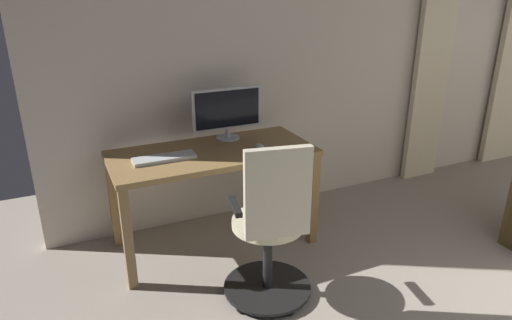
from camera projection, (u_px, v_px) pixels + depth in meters
The scene contains 7 objects.
back_room_partition at pixel (391, 37), 4.16m from camera, with size 6.22×0.10×2.80m, color beige.
curtain_right_panel at pixel (433, 63), 4.32m from camera, with size 0.40×0.06×2.30m, color beige.
desk at pixel (213, 164), 3.27m from camera, with size 1.44×0.66×0.75m.
office_chair at pixel (271, 232), 2.71m from camera, with size 0.56×0.56×1.06m.
computer_monitor at pixel (227, 111), 3.42m from camera, with size 0.55×0.18×0.39m.
computer_keyboard at pixel (164, 158), 3.07m from camera, with size 0.42×0.13×0.02m, color #B7BCC1.
computer_mouse at pixel (259, 147), 3.27m from camera, with size 0.06×0.10×0.04m, color #B7BCC1.
Camera 1 is at (2.91, 0.34, 1.86)m, focal length 32.03 mm.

